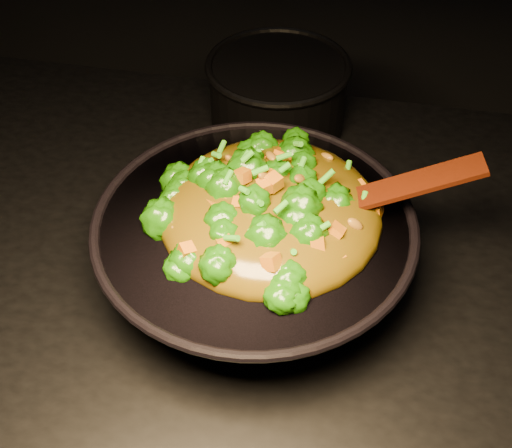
# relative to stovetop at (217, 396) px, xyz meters

# --- Properties ---
(stovetop) EXTENTS (1.20, 0.90, 0.90)m
(stovetop) POSITION_rel_stovetop_xyz_m (0.00, 0.00, 0.00)
(stovetop) COLOR black
(stovetop) RESTS_ON ground
(wok) EXTENTS (0.47, 0.47, 0.12)m
(wok) POSITION_rel_stovetop_xyz_m (0.09, -0.05, 0.51)
(wok) COLOR black
(wok) RESTS_ON stovetop
(stir_fry) EXTENTS (0.33, 0.33, 0.10)m
(stir_fry) POSITION_rel_stovetop_xyz_m (0.11, -0.03, 0.62)
(stir_fry) COLOR #1D6407
(stir_fry) RESTS_ON wok
(spatula) EXTENTS (0.25, 0.09, 0.11)m
(spatula) POSITION_rel_stovetop_xyz_m (0.25, -0.01, 0.61)
(spatula) COLOR #361706
(spatula) RESTS_ON wok
(back_pot) EXTENTS (0.31, 0.31, 0.14)m
(back_pot) POSITION_rel_stovetop_xyz_m (0.06, 0.32, 0.52)
(back_pot) COLOR black
(back_pot) RESTS_ON stovetop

